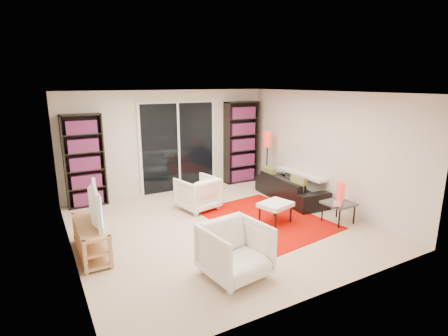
{
  "coord_description": "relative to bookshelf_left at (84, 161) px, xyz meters",
  "views": [
    {
      "loc": [
        -2.86,
        -5.28,
        2.57
      ],
      "look_at": [
        0.25,
        0.3,
        1.0
      ],
      "focal_mm": 28.0,
      "sensor_mm": 36.0,
      "label": 1
    }
  ],
  "objects": [
    {
      "name": "wall_right",
      "position": [
        4.45,
        -2.33,
        0.22
      ],
      "size": [
        0.02,
        5.0,
        2.4
      ],
      "primitive_type": "cube",
      "color": "beige",
      "rests_on": "ground"
    },
    {
      "name": "bookshelf_left",
      "position": [
        0.0,
        0.0,
        0.0
      ],
      "size": [
        0.8,
        0.3,
        1.95
      ],
      "color": "black",
      "rests_on": "ground"
    },
    {
      "name": "sofa",
      "position": [
        4.04,
        -1.79,
        -0.7
      ],
      "size": [
        0.84,
        1.92,
        0.55
      ],
      "primitive_type": "imported",
      "rotation": [
        0.0,
        0.0,
        1.51
      ],
      "color": "black",
      "rests_on": "floor"
    },
    {
      "name": "wall_front",
      "position": [
        1.95,
        -4.83,
        0.22
      ],
      "size": [
        5.0,
        0.02,
        2.4
      ],
      "primitive_type": "cube",
      "color": "beige",
      "rests_on": "ground"
    },
    {
      "name": "table_lamp",
      "position": [
        4.09,
        -3.18,
        -0.4
      ],
      "size": [
        0.15,
        0.15,
        0.35
      ],
      "primitive_type": "cylinder",
      "color": "red",
      "rests_on": "side_table"
    },
    {
      "name": "laptop",
      "position": [
        3.86,
        -3.4,
        -0.56
      ],
      "size": [
        0.42,
        0.41,
        0.03
      ],
      "primitive_type": "imported",
      "rotation": [
        0.0,
        0.0,
        0.69
      ],
      "color": "silver",
      "rests_on": "side_table"
    },
    {
      "name": "rug",
      "position": [
        2.87,
        -2.49,
        -0.97
      ],
      "size": [
        2.07,
        2.62,
        0.01
      ],
      "primitive_type": "cube",
      "rotation": [
        0.0,
        0.0,
        0.12
      ],
      "color": "#B80A00",
      "rests_on": "floor"
    },
    {
      "name": "tv",
      "position": [
        -0.27,
        -2.35,
        -0.18
      ],
      "size": [
        0.24,
        1.02,
        0.58
      ],
      "primitive_type": "imported",
      "rotation": [
        0.0,
        0.0,
        1.47
      ],
      "color": "black",
      "rests_on": "tv_stand"
    },
    {
      "name": "wall_left",
      "position": [
        -0.55,
        -2.33,
        0.22
      ],
      "size": [
        0.02,
        5.0,
        2.4
      ],
      "primitive_type": "cube",
      "color": "beige",
      "rests_on": "ground"
    },
    {
      "name": "floor_lamp",
      "position": [
        4.14,
        -0.74,
        0.1
      ],
      "size": [
        0.21,
        0.21,
        1.41
      ],
      "color": "black",
      "rests_on": "floor"
    },
    {
      "name": "ottoman",
      "position": [
        2.92,
        -2.72,
        -0.63
      ],
      "size": [
        0.67,
        0.6,
        0.4
      ],
      "color": "white",
      "rests_on": "floor"
    },
    {
      "name": "wall_back",
      "position": [
        1.95,
        0.17,
        0.22
      ],
      "size": [
        5.0,
        0.02,
        2.4
      ],
      "primitive_type": "cube",
      "color": "beige",
      "rests_on": "ground"
    },
    {
      "name": "side_table",
      "position": [
        3.95,
        -3.28,
        -0.62
      ],
      "size": [
        0.52,
        0.52,
        0.4
      ],
      "color": "#403F44",
      "rests_on": "floor"
    },
    {
      "name": "sliding_door",
      "position": [
        2.15,
        0.13,
        0.07
      ],
      "size": [
        1.92,
        0.08,
        2.16
      ],
      "color": "white",
      "rests_on": "ground"
    },
    {
      "name": "armchair_back",
      "position": [
        1.97,
        -1.34,
        -0.63
      ],
      "size": [
        0.88,
        0.89,
        0.68
      ],
      "primitive_type": "imported",
      "rotation": [
        0.0,
        0.0,
        3.36
      ],
      "color": "white",
      "rests_on": "floor"
    },
    {
      "name": "armchair_front",
      "position": [
        1.31,
        -3.94,
        -0.6
      ],
      "size": [
        0.9,
        0.92,
        0.74
      ],
      "primitive_type": "imported",
      "rotation": [
        0.0,
        0.0,
        0.14
      ],
      "color": "white",
      "rests_on": "floor"
    },
    {
      "name": "ceiling",
      "position": [
        1.95,
        -2.33,
        1.42
      ],
      "size": [
        5.0,
        5.0,
        0.02
      ],
      "primitive_type": "cube",
      "color": "white",
      "rests_on": "wall_back"
    },
    {
      "name": "bookshelf_right",
      "position": [
        3.85,
        -0.0,
        0.07
      ],
      "size": [
        0.9,
        0.3,
        2.1
      ],
      "color": "black",
      "rests_on": "ground"
    },
    {
      "name": "tv_stand",
      "position": [
        -0.29,
        -2.35,
        -0.71
      ],
      "size": [
        0.4,
        1.24,
        0.5
      ],
      "color": "#E5B775",
      "rests_on": "floor"
    },
    {
      "name": "floor",
      "position": [
        1.95,
        -2.33,
        -0.98
      ],
      "size": [
        5.0,
        5.0,
        0.0
      ],
      "primitive_type": "plane",
      "color": "beige",
      "rests_on": "ground"
    }
  ]
}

